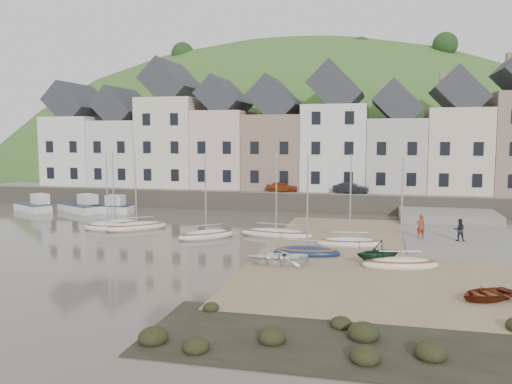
% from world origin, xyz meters
% --- Properties ---
extents(ground, '(160.00, 160.00, 0.00)m').
position_xyz_m(ground, '(0.00, 0.00, 0.00)').
color(ground, '#494539').
rests_on(ground, ground).
extents(quay_land, '(90.00, 30.00, 1.50)m').
position_xyz_m(quay_land, '(0.00, 32.00, 0.75)').
color(quay_land, '#376026').
rests_on(quay_land, ground).
extents(quay_street, '(70.00, 7.00, 0.10)m').
position_xyz_m(quay_street, '(0.00, 20.50, 1.55)').
color(quay_street, slate).
rests_on(quay_street, quay_land).
extents(seawall, '(70.00, 1.20, 1.80)m').
position_xyz_m(seawall, '(0.00, 17.00, 0.90)').
color(seawall, slate).
rests_on(seawall, ground).
extents(beach, '(18.00, 26.00, 0.06)m').
position_xyz_m(beach, '(11.00, 0.00, 0.03)').
color(beach, '#7F674D').
rests_on(beach, ground).
extents(slipway, '(8.00, 18.00, 0.12)m').
position_xyz_m(slipway, '(15.00, 8.00, 0.06)').
color(slipway, slate).
rests_on(slipway, ground).
extents(hillside, '(134.40, 84.00, 84.00)m').
position_xyz_m(hillside, '(-5.00, 60.00, -17.99)').
color(hillside, '#376026').
rests_on(hillside, ground).
extents(townhouse_terrace, '(61.05, 8.00, 13.93)m').
position_xyz_m(townhouse_terrace, '(1.76, 24.00, 7.32)').
color(townhouse_terrace, silver).
rests_on(townhouse_terrace, quay_land).
extents(sailboat_0, '(4.38, 3.85, 6.32)m').
position_xyz_m(sailboat_0, '(-11.39, 4.75, 0.26)').
color(sailboat_0, silver).
rests_on(sailboat_0, ground).
extents(sailboat_1, '(4.11, 1.75, 6.32)m').
position_xyz_m(sailboat_1, '(-11.21, 3.44, 0.27)').
color(sailboat_1, silver).
rests_on(sailboat_1, ground).
extents(sailboat_2, '(4.66, 4.42, 6.32)m').
position_xyz_m(sailboat_2, '(-9.17, 4.21, 0.26)').
color(sailboat_2, beige).
rests_on(sailboat_2, ground).
extents(sailboat_3, '(4.19, 4.01, 6.32)m').
position_xyz_m(sailboat_3, '(-2.74, 2.08, 0.26)').
color(sailboat_3, silver).
rests_on(sailboat_3, ground).
extents(sailboat_4, '(5.58, 2.12, 6.32)m').
position_xyz_m(sailboat_4, '(2.02, 3.81, 0.26)').
color(sailboat_4, silver).
rests_on(sailboat_4, ground).
extents(sailboat_5, '(4.21, 1.88, 6.32)m').
position_xyz_m(sailboat_5, '(5.04, -1.82, 0.27)').
color(sailboat_5, '#152342').
rests_on(sailboat_5, ground).
extents(sailboat_6, '(4.50, 2.13, 6.32)m').
position_xyz_m(sailboat_6, '(7.41, 1.62, 0.26)').
color(sailboat_6, silver).
rests_on(sailboat_6, ground).
extents(sailboat_7, '(4.45, 2.31, 6.32)m').
position_xyz_m(sailboat_7, '(10.47, -3.63, 0.26)').
color(sailboat_7, beige).
rests_on(sailboat_7, ground).
extents(motorboat_0, '(5.60, 4.16, 1.70)m').
position_xyz_m(motorboat_0, '(-18.80, 12.01, 0.58)').
color(motorboat_0, silver).
rests_on(motorboat_0, ground).
extents(motorboat_1, '(4.98, 3.82, 1.70)m').
position_xyz_m(motorboat_1, '(-23.44, 11.31, 0.58)').
color(motorboat_1, silver).
rests_on(motorboat_1, ground).
extents(motorboat_2, '(4.54, 1.80, 1.70)m').
position_xyz_m(motorboat_2, '(-15.73, 12.15, 0.58)').
color(motorboat_2, silver).
rests_on(motorboat_2, ground).
extents(rowboat_white, '(3.93, 3.15, 0.73)m').
position_xyz_m(rowboat_white, '(3.71, -4.38, 0.42)').
color(rowboat_white, white).
rests_on(rowboat_white, beach).
extents(rowboat_green, '(3.46, 3.34, 1.40)m').
position_xyz_m(rowboat_green, '(9.27, -3.25, 0.76)').
color(rowboat_green, '#163124').
rests_on(rowboat_green, beach).
extents(rowboat_red, '(3.29, 3.10, 0.55)m').
position_xyz_m(rowboat_red, '(13.95, -8.82, 0.34)').
color(rowboat_red, maroon).
rests_on(rowboat_red, beach).
extents(person_red, '(0.71, 0.58, 1.68)m').
position_xyz_m(person_red, '(12.14, 5.13, 0.96)').
color(person_red, maroon).
rests_on(person_red, slipway).
extents(person_dark, '(0.75, 0.58, 1.53)m').
position_xyz_m(person_dark, '(14.65, 4.65, 0.89)').
color(person_dark, black).
rests_on(person_dark, slipway).
extents(car_left, '(3.28, 1.56, 1.08)m').
position_xyz_m(car_left, '(-0.44, 19.50, 2.14)').
color(car_left, maroon).
rests_on(car_left, quay_street).
extents(car_right, '(3.52, 1.49, 1.13)m').
position_xyz_m(car_right, '(6.48, 19.50, 2.17)').
color(car_right, black).
rests_on(car_right, quay_street).
extents(shore_rocks, '(14.00, 6.10, 0.74)m').
position_xyz_m(shore_rocks, '(7.76, -15.14, 0.13)').
color(shore_rocks, black).
rests_on(shore_rocks, ground).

